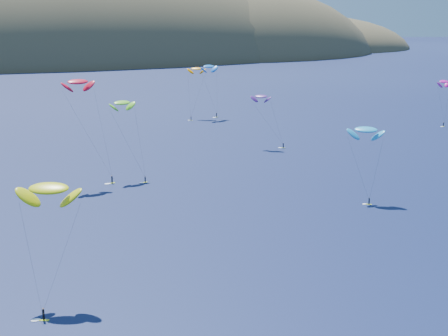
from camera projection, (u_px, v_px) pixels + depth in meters
island at (79, 68)px, 595.49m from camera, size 730.00×300.00×210.00m
kitesurfer_2 at (49, 189)px, 95.66m from camera, size 10.65×13.59×20.01m
kitesurfer_3 at (122, 103)px, 165.46m from camera, size 7.71×12.26×21.83m
kitesurfer_4 at (209, 67)px, 256.44m from camera, size 9.31×6.66×23.37m
kitesurfer_5 at (366, 130)px, 146.42m from camera, size 8.93×10.40×18.81m
kitesurfer_6 at (261, 97)px, 202.51m from camera, size 9.52×9.91×18.24m
kitesurfer_8 at (444, 82)px, 239.87m from camera, size 8.38×6.72×18.97m
kitesurfer_9 at (78, 82)px, 158.94m from camera, size 11.65×9.14×28.32m
kitesurfer_11 at (196, 69)px, 258.19m from camera, size 10.25×12.33×22.01m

